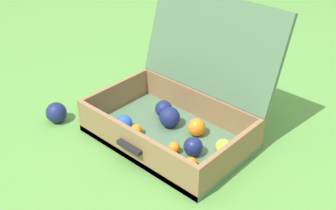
% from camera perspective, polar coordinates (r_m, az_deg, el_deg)
% --- Properties ---
extents(ground_plane, '(16.00, 16.00, 0.00)m').
position_cam_1_polar(ground_plane, '(1.67, -0.12, -4.93)').
color(ground_plane, '#569342').
extents(open_suitcase, '(0.61, 0.53, 0.51)m').
position_cam_1_polar(open_suitcase, '(1.66, 1.62, -0.40)').
color(open_suitcase, '#4C7051').
rests_on(open_suitcase, ground).
extents(stray_ball_on_grass, '(0.09, 0.09, 0.09)m').
position_cam_1_polar(stray_ball_on_grass, '(1.82, -14.56, -0.98)').
color(stray_ball_on_grass, navy).
rests_on(stray_ball_on_grass, ground).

